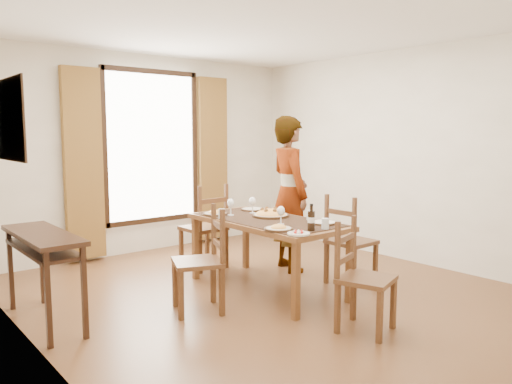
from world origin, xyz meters
TOP-DOWN VIEW (x-y plane):
  - ground at (0.00, 0.00)m, footprint 5.00×5.00m
  - room_shell at (-0.00, 0.13)m, footprint 4.60×5.10m
  - console_table at (-2.03, 0.60)m, footprint 0.38×1.20m
  - dining_table at (0.05, 0.08)m, footprint 0.84×1.74m
  - chair_west at (-0.82, -0.01)m, footprint 0.56×0.56m
  - chair_north at (0.03, 1.20)m, footprint 0.47×0.47m
  - chair_south at (-0.04, -1.25)m, footprint 0.52×0.52m
  - chair_east at (0.87, -0.34)m, footprint 0.45×0.45m
  - man at (0.79, 0.52)m, footprint 0.93×0.84m
  - plate_sw at (-0.24, -0.43)m, footprint 0.27×0.27m
  - plate_se at (0.31, -0.48)m, footprint 0.27×0.27m
  - plate_nw at (-0.20, 0.65)m, footprint 0.27×0.27m
  - plate_ne at (0.31, 0.63)m, footprint 0.27×0.27m
  - pasta_platter at (0.18, 0.17)m, footprint 0.40×0.40m
  - caprese_plate at (-0.25, -0.70)m, footprint 0.20×0.20m
  - wine_glass_a at (-0.05, -0.24)m, footprint 0.08×0.08m
  - wine_glass_b at (0.17, 0.46)m, footprint 0.08×0.08m
  - wine_glass_c at (-0.10, 0.50)m, footprint 0.08×0.08m
  - tumbler_a at (0.36, -0.24)m, footprint 0.07×0.07m
  - tumbler_b at (-0.29, 0.41)m, footprint 0.07×0.07m
  - tumbler_c at (0.12, -0.67)m, footprint 0.07×0.07m
  - wine_bottle at (-0.04, -0.64)m, footprint 0.07×0.07m

SIDE VIEW (x-z plane):
  - ground at x=0.00m, z-range 0.00..0.00m
  - chair_south at x=-0.04m, z-range -0.03..0.90m
  - chair_west at x=-0.82m, z-range -0.03..0.94m
  - chair_east at x=0.87m, z-range -0.03..0.95m
  - chair_north at x=0.03m, z-range -0.04..1.00m
  - console_table at x=-2.03m, z-range 0.28..1.08m
  - dining_table at x=0.05m, z-range 0.31..1.06m
  - caprese_plate at x=-0.25m, z-range 0.76..0.80m
  - plate_sw at x=-0.24m, z-range 0.76..0.81m
  - plate_se at x=0.31m, z-range 0.76..0.81m
  - plate_nw at x=-0.20m, z-range 0.76..0.81m
  - plate_ne at x=0.31m, z-range 0.76..0.81m
  - pasta_platter at x=0.18m, z-range 0.76..0.86m
  - tumbler_a at x=0.36m, z-range 0.76..0.86m
  - tumbler_b at x=-0.29m, z-range 0.76..0.86m
  - tumbler_c at x=0.12m, z-range 0.76..0.86m
  - wine_glass_a at x=-0.05m, z-range 0.76..0.94m
  - wine_glass_b at x=0.17m, z-range 0.76..0.94m
  - wine_glass_c at x=-0.10m, z-range 0.76..0.94m
  - wine_bottle at x=-0.04m, z-range 0.76..1.00m
  - man at x=0.79m, z-range 0.00..1.84m
  - room_shell at x=0.00m, z-range 0.17..2.91m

